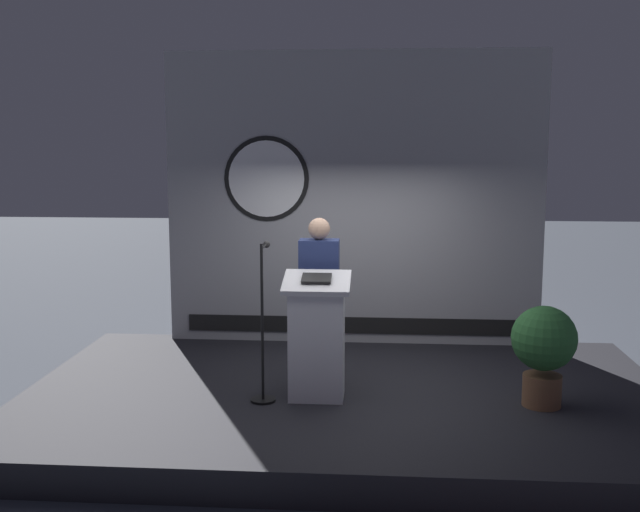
# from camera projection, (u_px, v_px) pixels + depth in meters

# --- Properties ---
(ground_plane) EXTENTS (40.00, 40.00, 0.00)m
(ground_plane) POSITION_uv_depth(u_px,v_px,m) (346.00, 417.00, 7.69)
(ground_plane) COLOR #383D47
(stage_platform) EXTENTS (6.40, 4.00, 0.30)m
(stage_platform) POSITION_uv_depth(u_px,v_px,m) (346.00, 403.00, 7.67)
(stage_platform) COLOR black
(stage_platform) RESTS_ON ground
(banner_display) EXTENTS (4.55, 0.12, 3.53)m
(banner_display) POSITION_uv_depth(u_px,v_px,m) (352.00, 200.00, 9.21)
(banner_display) COLOR #9E9EA3
(banner_display) RESTS_ON stage_platform
(podium) EXTENTS (0.64, 0.50, 1.22)m
(podium) POSITION_uv_depth(u_px,v_px,m) (317.00, 338.00, 7.30)
(podium) COLOR silver
(podium) RESTS_ON stage_platform
(speaker_person) EXTENTS (0.40, 0.26, 1.70)m
(speaker_person) POSITION_uv_depth(u_px,v_px,m) (319.00, 299.00, 7.73)
(speaker_person) COLOR black
(speaker_person) RESTS_ON stage_platform
(microphone_stand) EXTENTS (0.24, 0.49, 1.52)m
(microphone_stand) POSITION_uv_depth(u_px,v_px,m) (263.00, 346.00, 7.24)
(microphone_stand) COLOR black
(microphone_stand) RESTS_ON stage_platform
(potted_plant) EXTENTS (0.60, 0.60, 0.95)m
(potted_plant) POSITION_uv_depth(u_px,v_px,m) (544.00, 346.00, 7.07)
(potted_plant) COLOR brown
(potted_plant) RESTS_ON stage_platform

